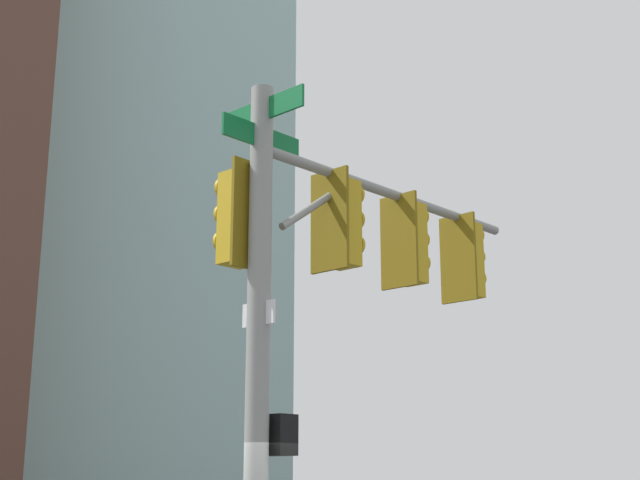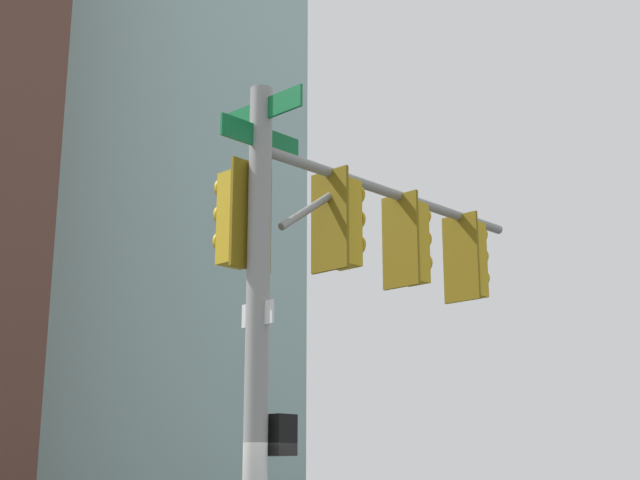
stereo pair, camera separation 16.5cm
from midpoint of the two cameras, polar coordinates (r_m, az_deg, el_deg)
signal_pole_assembly at (r=10.24m, az=0.61°, el=-2.35°), size 2.28×4.70×6.20m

